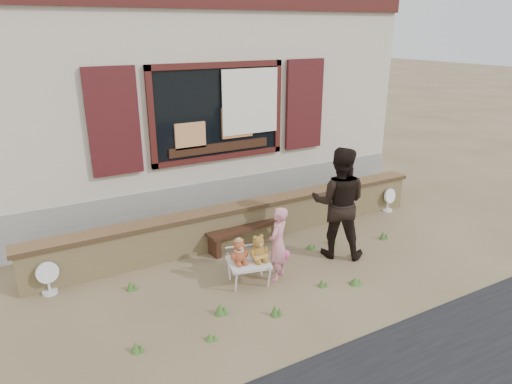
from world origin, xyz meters
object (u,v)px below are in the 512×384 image
folding_chair (249,263)px  adult (339,203)px  child (278,244)px  bench (247,231)px  teddy_bear_left (239,251)px  teddy_bear_right (258,247)px

folding_chair → adult: bearing=16.5°
folding_chair → child: bearing=1.7°
bench → teddy_bear_left: bearing=-130.0°
teddy_bear_right → bench: bearing=83.1°
folding_chair → teddy_bear_left: 0.26m
folding_chair → teddy_bear_right: 0.27m
adult → teddy_bear_right: bearing=45.0°
child → adult: 1.27m
folding_chair → child: child is taller
bench → teddy_bear_left: teddy_bear_left is taller
teddy_bear_right → folding_chair: bearing=180.0°
child → bench: bearing=-130.4°
folding_chair → teddy_bear_right: (0.14, -0.03, 0.23)m
folding_chair → teddy_bear_right: size_ratio=1.66×
bench → teddy_bear_right: teddy_bear_right is taller
teddy_bear_right → adult: (1.50, 0.14, 0.34)m
teddy_bear_left → adult: adult is taller
bench → child: 1.20m
teddy_bear_left → teddy_bear_right: (0.27, -0.06, 0.01)m
folding_chair → adult: adult is taller
child → adult: size_ratio=0.62×
bench → teddy_bear_right: size_ratio=3.69×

